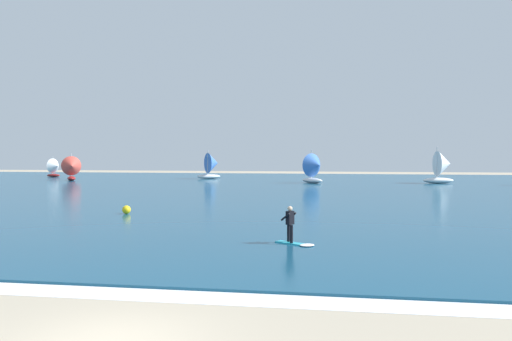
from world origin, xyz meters
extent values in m
cube|color=navy|center=(0.00, 49.47, 0.05)|extent=(160.00, 90.00, 0.10)
cube|color=white|center=(0.36, 4.46, 0.01)|extent=(72.31, 2.68, 0.01)
cube|color=#26B2CC|center=(2.67, 12.77, 0.12)|extent=(1.41, 1.13, 0.05)
cylinder|color=black|center=(2.75, 12.57, 0.55)|extent=(0.14, 0.14, 0.80)
cylinder|color=black|center=(2.58, 12.97, 0.55)|extent=(0.14, 0.14, 0.80)
cube|color=black|center=(2.67, 12.77, 1.25)|extent=(0.38, 0.42, 0.60)
sphere|color=beige|center=(2.67, 12.77, 1.66)|extent=(0.22, 0.22, 0.22)
cylinder|color=black|center=(2.48, 12.63, 1.30)|extent=(0.47, 0.35, 0.39)
cylinder|color=black|center=(2.72, 13.00, 1.30)|extent=(0.47, 0.35, 0.39)
ellipsoid|color=white|center=(3.46, 12.25, 0.14)|extent=(0.88, 0.91, 0.08)
ellipsoid|color=maroon|center=(-34.76, 62.46, 0.42)|extent=(2.77, 3.50, 0.64)
cylinder|color=silver|center=(-34.85, 62.60, 2.43)|extent=(0.11, 0.11, 3.39)
cone|color=#D84C3F|center=(-34.46, 61.97, 2.26)|extent=(3.20, 2.76, 2.85)
ellipsoid|color=white|center=(17.36, 63.33, 0.48)|extent=(4.30, 2.17, 0.77)
cylinder|color=silver|center=(17.17, 63.29, 2.92)|extent=(0.13, 0.13, 4.10)
cone|color=white|center=(18.05, 63.47, 2.72)|extent=(2.42, 3.73, 3.45)
ellipsoid|color=silver|center=(-16.02, 70.74, 0.46)|extent=(3.90, 3.34, 0.72)
cylinder|color=silver|center=(-16.16, 70.63, 2.75)|extent=(0.12, 0.12, 3.86)
cone|color=#3F72CC|center=(-15.48, 71.12, 2.56)|extent=(3.27, 3.61, 3.24)
ellipsoid|color=maroon|center=(-43.50, 72.52, 0.38)|extent=(3.12, 1.99, 0.55)
cylinder|color=silver|center=(-43.63, 72.57, 2.13)|extent=(0.09, 0.09, 2.96)
cone|color=white|center=(-43.02, 72.34, 1.98)|extent=(2.08, 2.78, 2.48)
ellipsoid|color=white|center=(0.75, 61.20, 0.45)|extent=(3.58, 3.59, 0.71)
cylinder|color=silver|center=(0.62, 61.33, 2.70)|extent=(0.12, 0.12, 3.78)
cone|color=#3F72CC|center=(1.21, 60.74, 2.51)|extent=(3.41, 3.41, 3.17)
sphere|color=yellow|center=(-9.19, 22.56, 0.38)|extent=(0.56, 0.56, 0.56)
camera|label=1|loc=(5.06, -10.86, 4.12)|focal=37.58mm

